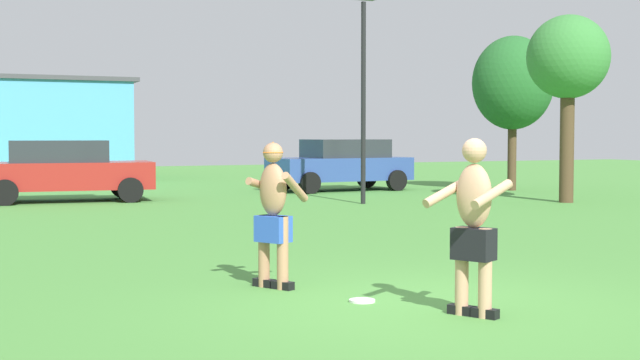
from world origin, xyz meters
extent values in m
plane|color=#4C8E3D|center=(0.00, 0.00, 0.00)|extent=(80.00, 80.00, 0.00)
cube|color=black|center=(-1.02, 1.82, 0.04)|extent=(0.22, 0.28, 0.09)
cylinder|color=tan|center=(-1.02, 1.82, 0.41)|extent=(0.13, 0.13, 0.82)
cube|color=black|center=(-0.89, 1.58, 0.04)|extent=(0.22, 0.28, 0.09)
cylinder|color=tan|center=(-0.89, 1.58, 0.41)|extent=(0.13, 0.13, 0.82)
cube|color=blue|center=(-0.96, 1.70, 0.67)|extent=(0.38, 0.44, 0.29)
ellipsoid|color=tan|center=(-0.96, 1.70, 1.11)|extent=(0.36, 0.42, 0.59)
cylinder|color=tan|center=(-0.97, 1.96, 1.14)|extent=(0.53, 0.37, 0.22)
cylinder|color=tan|center=(-0.76, 1.53, 1.14)|extent=(0.46, 0.41, 0.36)
sphere|color=tan|center=(-0.96, 1.70, 1.53)|extent=(0.23, 0.23, 0.23)
cone|color=orange|center=(-0.96, 1.70, 1.59)|extent=(0.32, 0.32, 0.12)
cube|color=black|center=(0.24, -0.66, 0.04)|extent=(0.22, 0.28, 0.09)
cylinder|color=tan|center=(0.24, -0.66, 0.42)|extent=(0.13, 0.13, 0.84)
cube|color=black|center=(0.13, -0.44, 0.04)|extent=(0.22, 0.28, 0.09)
cylinder|color=tan|center=(0.13, -0.44, 0.42)|extent=(0.13, 0.13, 0.84)
cube|color=black|center=(0.18, -0.55, 0.69)|extent=(0.38, 0.45, 0.30)
ellipsoid|color=tan|center=(0.18, -0.55, 1.15)|extent=(0.36, 0.42, 0.61)
cylinder|color=tan|center=(0.20, -0.81, 1.18)|extent=(0.58, 0.29, 0.26)
cylinder|color=tan|center=(-0.01, -0.38, 1.18)|extent=(0.58, 0.21, 0.28)
sphere|color=tan|center=(0.18, -0.55, 1.58)|extent=(0.23, 0.23, 0.23)
cylinder|color=white|center=(-0.43, 0.54, 0.01)|extent=(0.27, 0.27, 0.03)
cube|color=#2D478C|center=(7.46, 16.98, 0.67)|extent=(4.38, 2.01, 0.70)
cube|color=#282D33|center=(7.66, 16.99, 1.30)|extent=(2.48, 1.70, 0.56)
cylinder|color=black|center=(6.00, 16.01, 0.32)|extent=(0.65, 0.25, 0.64)
cylinder|color=black|center=(5.92, 17.81, 0.32)|extent=(0.65, 0.25, 0.64)
cylinder|color=black|center=(9.01, 16.15, 0.32)|extent=(0.65, 0.25, 0.64)
cylinder|color=black|center=(8.92, 17.95, 0.32)|extent=(0.65, 0.25, 0.64)
cube|color=maroon|center=(-0.91, 15.97, 0.67)|extent=(4.47, 2.25, 0.70)
cube|color=#282D33|center=(-1.10, 15.99, 1.30)|extent=(2.56, 1.83, 0.56)
cylinder|color=black|center=(0.69, 16.70, 0.32)|extent=(0.66, 0.29, 0.64)
cylinder|color=black|center=(0.49, 14.91, 0.32)|extent=(0.66, 0.29, 0.64)
cylinder|color=black|center=(-2.31, 17.02, 0.32)|extent=(0.66, 0.29, 0.64)
cylinder|color=black|center=(-2.50, 15.23, 0.32)|extent=(0.66, 0.29, 0.64)
cylinder|color=black|center=(5.67, 12.04, 2.50)|extent=(0.12, 0.12, 5.01)
cylinder|color=#4C3823|center=(10.55, 10.23, 1.48)|extent=(0.36, 0.36, 2.95)
ellipsoid|color=#387F38|center=(10.55, 10.23, 3.69)|extent=(2.08, 2.08, 2.11)
cylinder|color=#4C3823|center=(12.34, 14.81, 1.16)|extent=(0.27, 0.27, 2.31)
ellipsoid|color=#236028|center=(12.34, 14.81, 3.32)|extent=(2.49, 2.49, 2.88)
camera|label=1|loc=(-4.69, -7.50, 1.73)|focal=49.83mm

